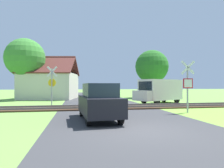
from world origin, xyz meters
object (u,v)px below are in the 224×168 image
crossing_sign_far (52,83)px  mail_truck (159,90)px  parked_car (99,102)px  house (50,85)px  tree_left (25,58)px  tree_right (152,67)px  stop_sign_near (188,84)px

crossing_sign_far → mail_truck: 9.73m
parked_car → house: bearing=100.2°
house → tree_left: bearing=-138.5°
tree_right → parked_car: size_ratio=1.59×
house → parked_car: (4.35, -16.90, -0.88)m
stop_sign_near → mail_truck: 6.51m
tree_right → mail_truck: 9.18m
house → crossing_sign_far: bearing=-72.6°
crossing_sign_far → parked_car: crossing_sign_far is taller
stop_sign_near → house: size_ratio=0.41×
crossing_sign_far → house: (-1.34, 10.03, -0.11)m
crossing_sign_far → tree_left: 9.77m
stop_sign_near → crossing_sign_far: bearing=-23.8°
crossing_sign_far → house: bearing=109.9°
parked_car → stop_sign_near: bearing=11.3°
tree_left → house: bearing=31.7°
tree_left → mail_truck: 15.88m
crossing_sign_far → stop_sign_near: bearing=-19.0°
stop_sign_near → tree_right: tree_right is taller
tree_right → mail_truck: tree_right is taller
crossing_sign_far → parked_car: (3.01, -6.87, -0.99)m
tree_right → tree_left: bearing=-176.3°
tree_left → crossing_sign_far: bearing=-64.4°
stop_sign_near → tree_left: bearing=-39.6°
stop_sign_near → tree_left: tree_left is taller
house → mail_truck: (10.99, -8.89, -0.54)m
tree_right → parked_car: 18.99m
stop_sign_near → crossing_sign_far: (-8.70, 5.28, 0.09)m
stop_sign_near → mail_truck: bearing=-91.0°
tree_left → parked_car: bearing=-65.3°
house → stop_sign_near: bearing=-47.0°
crossing_sign_far → tree_right: tree_right is taller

